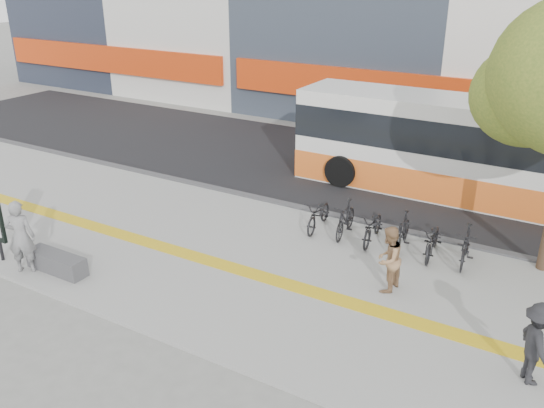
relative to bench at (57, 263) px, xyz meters
The scene contains 11 objects.
ground 2.88m from the bench, 24.78° to the left, with size 120.00×120.00×0.00m, color slate.
sidewalk 3.76m from the bench, 46.08° to the left, with size 40.00×7.00×0.08m, color gray.
tactile_strip 3.41m from the bench, 40.24° to the left, with size 40.00×0.45×0.01m, color gold.
street 10.53m from the bench, 75.70° to the left, with size 40.00×8.00×0.06m, color black.
curb 6.73m from the bench, 67.25° to the left, with size 40.00×0.25×0.14m, color #353537.
bench is the anchor object (origin of this frame).
bus 12.20m from the bench, 53.00° to the left, with size 11.17×2.65×2.97m.
bicycle_row 8.06m from the bench, 40.17° to the left, with size 4.55×1.65×0.93m.
seated_woman 0.99m from the bench, 151.52° to the right, with size 0.65×0.42×1.78m, color black.
pedestrian_tan 7.61m from the bench, 24.16° to the left, with size 0.73×0.57×1.51m, color #926D4B.
pedestrian_dark 10.24m from the bench, ahead, with size 0.99×0.57×1.53m, color black.
Camera 1 is at (7.65, -8.74, 6.71)m, focal length 37.55 mm.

